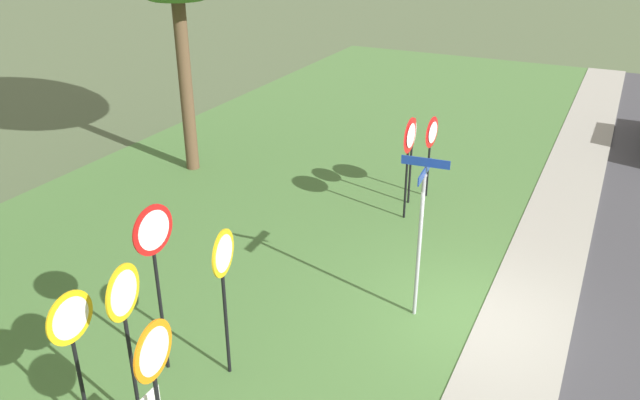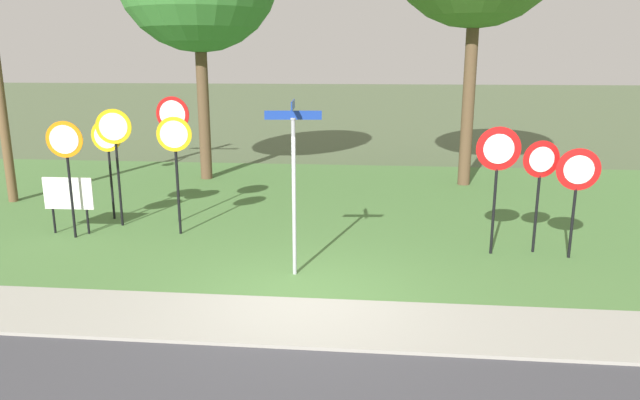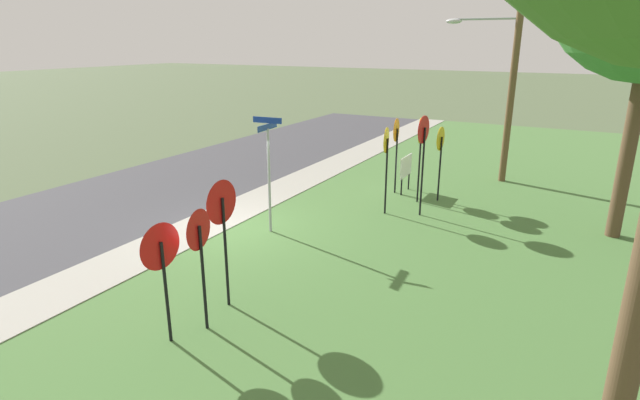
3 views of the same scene
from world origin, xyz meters
name	(u,v)px [view 2 (image 2 of 3)]	position (x,y,z in m)	size (l,w,h in m)	color
ground_plane	(305,301)	(0.00, 0.00, 0.00)	(160.00, 160.00, 0.00)	#4C5B3D
sidewalk_strip	(298,322)	(0.00, -0.80, 0.03)	(44.00, 1.60, 0.06)	#99968C
grass_median	(334,207)	(0.00, 6.00, 0.02)	(44.00, 12.00, 0.04)	#477038
stop_sign_near_left	(66,154)	(-5.32, 2.74, 1.86)	(0.75, 0.13, 2.50)	black
stop_sign_near_right	(174,131)	(-3.51, 4.18, 2.18)	(0.78, 0.12, 2.91)	black
stop_sign_far_left	(108,148)	(-5.15, 4.25, 1.76)	(0.74, 0.10, 2.37)	black
stop_sign_far_center	(175,150)	(-3.16, 3.22, 1.90)	(0.73, 0.16, 2.56)	black
stop_sign_far_right	(115,141)	(-4.71, 3.72, 2.00)	(0.77, 0.18, 2.67)	black
yield_sign_near_left	(498,160)	(3.37, 2.54, 1.92)	(0.84, 0.10, 2.50)	black
yield_sign_near_right	(578,178)	(4.82, 2.44, 1.61)	(0.80, 0.12, 2.13)	black
yield_sign_far_left	(541,170)	(4.22, 2.72, 1.69)	(0.72, 0.13, 2.23)	black
street_name_post	(294,174)	(-0.32, 1.09, 1.86)	(0.96, 0.81, 3.06)	#9EA0A8
notice_board	(68,196)	(-5.55, 3.04, 0.87)	(1.10, 0.06, 1.25)	black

